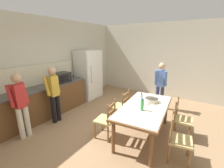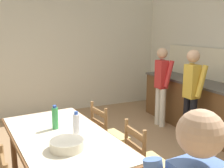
% 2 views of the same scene
% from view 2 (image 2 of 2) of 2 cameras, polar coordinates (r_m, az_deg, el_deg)
% --- Properties ---
extents(wall_left, '(0.12, 5.20, 2.90)m').
position_cam_2_polar(wall_left, '(6.03, -13.14, 7.51)').
color(wall_left, beige).
rests_on(wall_left, ground).
extents(kitchen_counter, '(3.16, 0.66, 0.92)m').
position_cam_2_polar(kitchen_counter, '(5.03, 20.09, -5.11)').
color(kitchen_counter, brown).
rests_on(kitchen_counter, ground).
extents(counter_splashback, '(3.12, 0.03, 0.60)m').
position_cam_2_polar(counter_splashback, '(5.10, 23.18, 3.62)').
color(counter_splashback, beige).
rests_on(counter_splashback, kitchen_counter).
extents(dining_table, '(1.94, 1.11, 0.77)m').
position_cam_2_polar(dining_table, '(2.87, -10.63, -12.46)').
color(dining_table, brown).
rests_on(dining_table, ground).
extents(bottle_near_centre, '(0.07, 0.07, 0.27)m').
position_cam_2_polar(bottle_near_centre, '(3.00, -12.28, -7.22)').
color(bottle_near_centre, green).
rests_on(bottle_near_centre, dining_table).
extents(bottle_off_centre, '(0.07, 0.07, 0.27)m').
position_cam_2_polar(bottle_off_centre, '(2.75, -7.77, -8.83)').
color(bottle_off_centre, silver).
rests_on(bottle_off_centre, dining_table).
extents(serving_bowl, '(0.32, 0.32, 0.09)m').
position_cam_2_polar(serving_bowl, '(2.51, -9.74, -12.74)').
color(serving_bowl, beige).
rests_on(serving_bowl, dining_table).
extents(chair_side_far_right, '(0.43, 0.41, 0.91)m').
position_cam_2_polar(chair_side_far_right, '(2.97, 7.16, -16.77)').
color(chair_side_far_right, olive).
rests_on(chair_side_far_right, ground).
extents(chair_side_far_left, '(0.47, 0.45, 0.91)m').
position_cam_2_polar(chair_side_far_left, '(3.60, -1.02, -11.41)').
color(chair_side_far_left, olive).
rests_on(chair_side_far_left, ground).
extents(person_at_sink, '(0.38, 0.26, 1.53)m').
position_cam_2_polar(person_at_sink, '(5.12, 10.73, 0.26)').
color(person_at_sink, silver).
rests_on(person_at_sink, ground).
extents(person_at_counter, '(0.39, 0.27, 1.55)m').
position_cam_2_polar(person_at_counter, '(4.45, 16.92, -1.58)').
color(person_at_counter, black).
rests_on(person_at_counter, ground).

